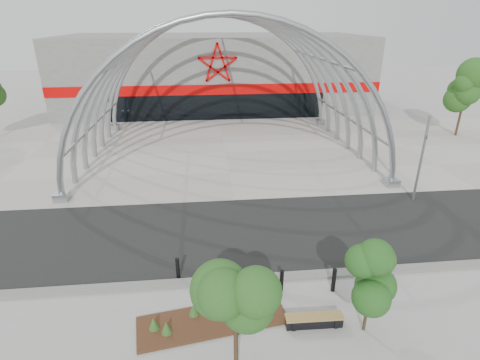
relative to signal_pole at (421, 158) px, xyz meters
name	(u,v)px	position (x,y,z in m)	size (l,w,h in m)	color
ground	(250,276)	(-10.40, -6.05, -2.61)	(140.00, 140.00, 0.00)	#9D9D97
road	(241,232)	(-10.40, -2.55, -2.60)	(140.00, 7.00, 0.02)	black
forecourt	(225,152)	(-10.40, 9.45, -2.59)	(60.00, 17.00, 0.04)	#A8A197
kerb	(251,279)	(-10.40, -6.30, -2.55)	(60.00, 0.50, 0.12)	slate
arena_building	(215,71)	(-10.40, 27.40, 1.38)	(34.00, 15.24, 8.00)	slate
vault_canopy	(225,152)	(-10.40, 9.45, -2.59)	(20.80, 15.80, 20.36)	#959A9E
planting_bed	(210,318)	(-12.08, -8.38, -2.48)	(5.38, 2.40, 0.55)	#381D14
signal_pole	(421,158)	(0.00, 0.00, 0.00)	(0.40, 0.68, 4.99)	gray
street_tree_0	(236,300)	(-11.40, -10.74, 0.32)	(1.79, 1.79, 4.07)	black
street_tree_1	(373,274)	(-6.89, -9.29, -0.30)	(1.36, 1.36, 3.22)	black
bench_0	(247,289)	(-10.62, -7.06, -2.43)	(1.78, 0.99, 0.37)	black
bench_1	(314,321)	(-8.54, -8.94, -2.41)	(2.01, 0.49, 0.42)	black
bollard_0	(178,268)	(-13.32, -5.87, -2.13)	(0.15, 0.15, 0.96)	black
bollard_1	(221,295)	(-11.67, -7.61, -2.16)	(0.15, 0.15, 0.91)	black
bollard_2	(282,281)	(-9.28, -7.04, -2.15)	(0.15, 0.15, 0.93)	black
bollard_3	(334,280)	(-7.29, -7.26, -2.11)	(0.16, 0.16, 1.01)	black
bollard_4	(391,265)	(-4.60, -6.48, -2.17)	(0.14, 0.14, 0.87)	black
bg_tree_1	(467,88)	(10.60, 11.95, 1.64)	(2.70, 2.70, 5.91)	#311E14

